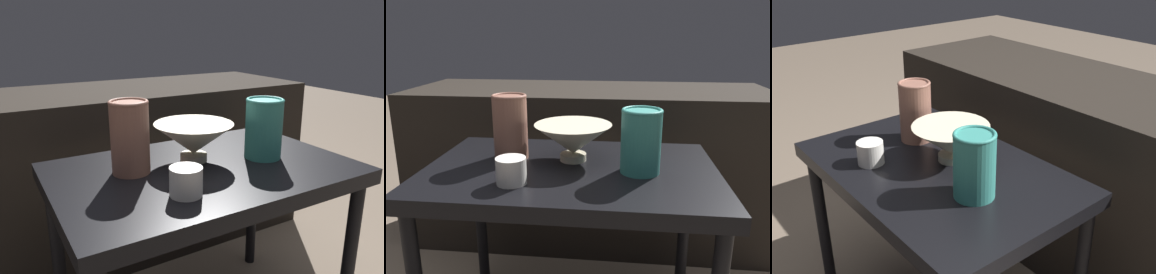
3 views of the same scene
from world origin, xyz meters
The scene contains 6 objects.
table centered at (0.00, 0.00, 0.47)m, with size 0.76×0.49×0.53m.
couch_backdrop centered at (0.00, 0.61, 0.32)m, with size 1.47×0.50×0.65m.
bowl centered at (0.00, 0.05, 0.59)m, with size 0.21×0.21×0.10m.
vase_textured_left centered at (-0.18, 0.05, 0.62)m, with size 0.10×0.10×0.18m.
vase_colorful_right centered at (0.18, -0.02, 0.61)m, with size 0.10×0.10×0.16m.
cup centered at (-0.12, -0.13, 0.56)m, with size 0.07×0.07×0.06m.
Camera 1 is at (-0.48, -0.77, 0.87)m, focal length 35.00 mm.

